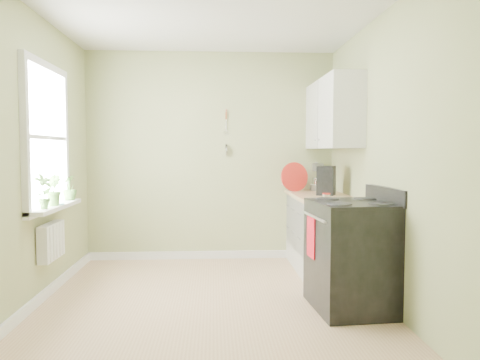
{
  "coord_description": "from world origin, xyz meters",
  "views": [
    {
      "loc": [
        0.03,
        -4.32,
        1.43
      ],
      "look_at": [
        0.31,
        0.55,
        1.12
      ],
      "focal_mm": 35.0,
      "sensor_mm": 36.0,
      "label": 1
    }
  ],
  "objects": [
    {
      "name": "plant_b",
      "position": [
        -1.5,
        0.22,
        1.05
      ],
      "size": [
        0.21,
        0.21,
        0.3
      ],
      "primitive_type": "imported",
      "rotation": [
        0.0,
        0.0,
        2.18
      ],
      "color": "#48762F",
      "rests_on": "window_sill"
    },
    {
      "name": "upper_cabinets",
      "position": [
        1.43,
        1.1,
        1.85
      ],
      "size": [
        0.35,
        1.4,
        0.8
      ],
      "primitive_type": "cube",
      "color": "white",
      "rests_on": "wall_right"
    },
    {
      "name": "jar",
      "position": [
        1.17,
        0.3,
        0.96
      ],
      "size": [
        0.08,
        0.08,
        0.09
      ],
      "color": "beige",
      "rests_on": "countertop"
    },
    {
      "name": "floor",
      "position": [
        0.0,
        0.0,
        -0.01
      ],
      "size": [
        3.2,
        3.6,
        0.02
      ],
      "primitive_type": "cube",
      "color": "tan",
      "rests_on": "ground"
    },
    {
      "name": "ceiling",
      "position": [
        0.0,
        0.0,
        2.71
      ],
      "size": [
        3.2,
        3.6,
        0.02
      ],
      "primitive_type": "cube",
      "color": "white",
      "rests_on": "wall_back"
    },
    {
      "name": "window_sill",
      "position": [
        -1.51,
        0.3,
        0.88
      ],
      "size": [
        0.18,
        1.14,
        0.04
      ],
      "primitive_type": "cube",
      "color": "white",
      "rests_on": "wall_left"
    },
    {
      "name": "radiator",
      "position": [
        -1.54,
        0.25,
        0.55
      ],
      "size": [
        0.12,
        0.5,
        0.35
      ],
      "primitive_type": "cube",
      "color": "white",
      "rests_on": "wall_left"
    },
    {
      "name": "base_cabinets",
      "position": [
        1.3,
        1.0,
        0.43
      ],
      "size": [
        0.6,
        1.6,
        0.87
      ],
      "primitive_type": "cube",
      "color": "white",
      "rests_on": "floor"
    },
    {
      "name": "wall_back",
      "position": [
        0.0,
        1.81,
        1.35
      ],
      "size": [
        3.2,
        0.02,
        2.7
      ],
      "primitive_type": "cube",
      "color": "tan",
      "rests_on": "floor"
    },
    {
      "name": "plant_a",
      "position": [
        -1.5,
        -0.04,
        1.06
      ],
      "size": [
        0.19,
        0.21,
        0.32
      ],
      "primitive_type": "imported",
      "rotation": [
        0.0,
        0.0,
        0.98
      ],
      "color": "#48762F",
      "rests_on": "window_sill"
    },
    {
      "name": "stove",
      "position": [
        1.28,
        -0.24,
        0.49
      ],
      "size": [
        0.76,
        0.85,
        1.1
      ],
      "color": "black",
      "rests_on": "floor"
    },
    {
      "name": "wall_utensils",
      "position": [
        0.2,
        1.78,
        1.56
      ],
      "size": [
        0.02,
        0.14,
        0.58
      ],
      "color": "#DEB888",
      "rests_on": "wall_back"
    },
    {
      "name": "coffee_maker",
      "position": [
        1.34,
        1.03,
        1.07
      ],
      "size": [
        0.26,
        0.27,
        0.34
      ],
      "color": "black",
      "rests_on": "countertop"
    },
    {
      "name": "red_tray",
      "position": [
        1.05,
        1.49,
        1.09
      ],
      "size": [
        0.37,
        0.17,
        0.37
      ],
      "primitive_type": "cylinder",
      "rotation": [
        1.45,
        0.0,
        0.3
      ],
      "color": "red",
      "rests_on": "countertop"
    },
    {
      "name": "wall_left",
      "position": [
        -1.61,
        0.0,
        1.35
      ],
      "size": [
        0.02,
        3.6,
        2.7
      ],
      "primitive_type": "cube",
      "color": "tan",
      "rests_on": "floor"
    },
    {
      "name": "countertop",
      "position": [
        1.29,
        1.0,
        0.89
      ],
      "size": [
        0.64,
        1.6,
        0.04
      ],
      "primitive_type": "cube",
      "color": "#DEB888",
      "rests_on": "base_cabinets"
    },
    {
      "name": "kettle",
      "position": [
        1.05,
        1.64,
        1.02
      ],
      "size": [
        0.21,
        0.12,
        0.21
      ],
      "color": "silver",
      "rests_on": "countertop"
    },
    {
      "name": "wall_right",
      "position": [
        1.61,
        0.0,
        1.35
      ],
      "size": [
        0.02,
        3.6,
        2.7
      ],
      "primitive_type": "cube",
      "color": "tan",
      "rests_on": "floor"
    },
    {
      "name": "stand_mixer",
      "position": [
        1.4,
        1.74,
        1.07
      ],
      "size": [
        0.23,
        0.34,
        0.38
      ],
      "color": "#B2B2B7",
      "rests_on": "countertop"
    },
    {
      "name": "window",
      "position": [
        -1.58,
        0.3,
        1.55
      ],
      "size": [
        0.06,
        1.14,
        1.44
      ],
      "color": "white",
      "rests_on": "wall_left"
    },
    {
      "name": "plant_c",
      "position": [
        -1.5,
        0.73,
        1.03
      ],
      "size": [
        0.17,
        0.17,
        0.26
      ],
      "primitive_type": "imported",
      "rotation": [
        0.0,
        0.0,
        4.51
      ],
      "color": "#48762F",
      "rests_on": "window_sill"
    }
  ]
}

